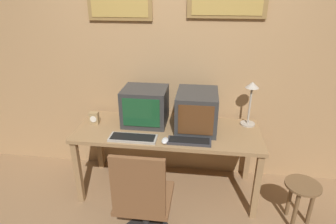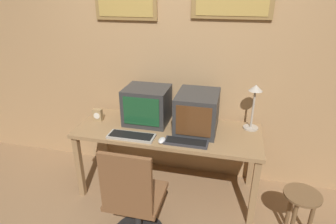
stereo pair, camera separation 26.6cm
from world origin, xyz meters
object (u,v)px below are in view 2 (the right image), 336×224
(monitor_right, at_px, (197,112))
(keyboard_side, at_px, (186,142))
(monitor_left, at_px, (147,105))
(desk_lamp, at_px, (254,99))
(side_stool, at_px, (300,204))
(office_chair, at_px, (134,204))
(desk_clock, at_px, (98,115))
(mouse_near_keyboard, at_px, (162,140))
(keyboard_main, at_px, (131,136))

(monitor_right, distance_m, keyboard_side, 0.35)
(monitor_left, distance_m, desk_lamp, 1.04)
(side_stool, bearing_deg, office_chair, -162.77)
(monitor_right, height_order, desk_clock, monitor_right)
(desk_lamp, relative_size, side_stool, 1.05)
(mouse_near_keyboard, relative_size, office_chair, 0.12)
(keyboard_side, distance_m, desk_lamp, 0.77)
(monitor_left, height_order, keyboard_main, monitor_left)
(keyboard_side, relative_size, side_stool, 0.91)
(keyboard_main, distance_m, mouse_near_keyboard, 0.30)
(desk_clock, distance_m, desk_lamp, 1.57)
(monitor_left, relative_size, keyboard_side, 1.11)
(mouse_near_keyboard, bearing_deg, monitor_left, 124.02)
(mouse_near_keyboard, height_order, desk_lamp, desk_lamp)
(monitor_left, distance_m, keyboard_side, 0.61)
(desk_clock, relative_size, desk_lamp, 0.27)
(keyboard_side, bearing_deg, office_chair, -122.81)
(monitor_left, relative_size, office_chair, 0.46)
(desk_lamp, bearing_deg, desk_clock, -173.20)
(monitor_left, relative_size, keyboard_main, 0.99)
(desk_lamp, height_order, side_stool, desk_lamp)
(office_chair, bearing_deg, desk_clock, 130.91)
(monitor_left, xyz_separation_m, monitor_right, (0.52, -0.05, 0.00))
(monitor_left, bearing_deg, keyboard_main, -97.22)
(keyboard_side, xyz_separation_m, desk_clock, (-0.98, 0.26, 0.05))
(monitor_right, distance_m, desk_lamp, 0.55)
(office_chair, height_order, side_stool, office_chair)
(side_stool, bearing_deg, desk_clock, 170.06)
(office_chair, bearing_deg, side_stool, 17.23)
(keyboard_main, xyz_separation_m, office_chair, (0.19, -0.49, -0.33))
(side_stool, bearing_deg, desk_lamp, 129.53)
(desk_clock, distance_m, office_chair, 1.07)
(keyboard_main, bearing_deg, office_chair, -68.87)
(keyboard_main, xyz_separation_m, desk_clock, (-0.47, 0.27, 0.05))
(office_chair, distance_m, side_stool, 1.39)
(monitor_right, relative_size, keyboard_side, 1.22)
(desk_clock, relative_size, side_stool, 0.29)
(desk_lamp, bearing_deg, keyboard_main, -157.32)
(keyboard_main, bearing_deg, mouse_near_keyboard, -3.47)
(keyboard_side, distance_m, side_stool, 1.08)
(desk_clock, xyz_separation_m, office_chair, (0.66, -0.76, -0.38))
(keyboard_main, distance_m, desk_clock, 0.54)
(keyboard_side, bearing_deg, desk_clock, 165.27)
(desk_lamp, bearing_deg, monitor_right, -164.47)
(mouse_near_keyboard, height_order, side_stool, mouse_near_keyboard)
(monitor_left, distance_m, side_stool, 1.64)
(keyboard_main, height_order, keyboard_side, same)
(monitor_right, relative_size, keyboard_main, 1.09)
(monitor_right, bearing_deg, desk_clock, -177.71)
(office_chair, bearing_deg, keyboard_main, 111.13)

